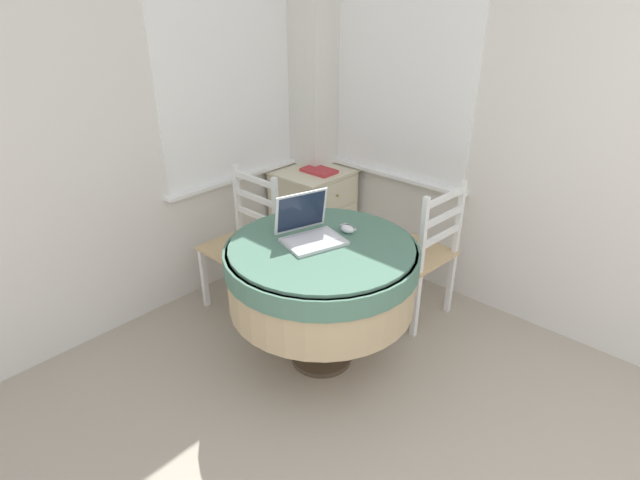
{
  "coord_description": "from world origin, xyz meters",
  "views": [
    {
      "loc": [
        -1.02,
        0.5,
        1.98
      ],
      "look_at": [
        0.88,
        2.24,
        0.69
      ],
      "focal_mm": 28.0,
      "sensor_mm": 36.0,
      "label": 1
    }
  ],
  "objects": [
    {
      "name": "dining_chair_near_right_window",
      "position": [
        1.49,
        1.93,
        0.46
      ],
      "size": [
        0.46,
        0.41,
        0.95
      ],
      "color": "tan",
      "rests_on": "ground_plane"
    },
    {
      "name": "cell_phone",
      "position": [
        0.97,
        2.12,
        0.77
      ],
      "size": [
        0.08,
        0.11,
        0.01
      ],
      "color": "#B2B7BC",
      "rests_on": "round_dining_table"
    },
    {
      "name": "round_dining_table",
      "position": [
        0.73,
        2.09,
        0.6
      ],
      "size": [
        1.05,
        1.05,
        0.77
      ],
      "color": "#4C3D2D",
      "rests_on": "ground_plane"
    },
    {
      "name": "laptop",
      "position": [
        0.72,
        2.18,
        0.82
      ],
      "size": [
        0.38,
        0.36,
        0.25
      ],
      "color": "silver",
      "rests_on": "round_dining_table"
    },
    {
      "name": "dining_chair_near_back_window",
      "position": [
        0.81,
        2.87,
        0.46
      ],
      "size": [
        0.39,
        0.44,
        0.95
      ],
      "color": "tan",
      "rests_on": "ground_plane"
    },
    {
      "name": "corner_cabinet",
      "position": [
        1.63,
        3.01,
        0.37
      ],
      "size": [
        0.55,
        0.51,
        0.75
      ],
      "color": "beige",
      "rests_on": "ground_plane"
    },
    {
      "name": "computer_mouse",
      "position": [
        0.93,
        2.08,
        0.79
      ],
      "size": [
        0.05,
        0.09,
        0.04
      ],
      "color": "white",
      "rests_on": "round_dining_table"
    },
    {
      "name": "corner_room_shell",
      "position": [
        1.13,
        2.07,
        1.28
      ],
      "size": [
        4.19,
        5.15,
        2.55
      ],
      "color": "silver",
      "rests_on": "ground_plane"
    },
    {
      "name": "book_on_cabinet",
      "position": [
        1.63,
        2.95,
        0.76
      ],
      "size": [
        0.17,
        0.25,
        0.02
      ],
      "color": "#BC3338",
      "rests_on": "corner_cabinet"
    }
  ]
}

